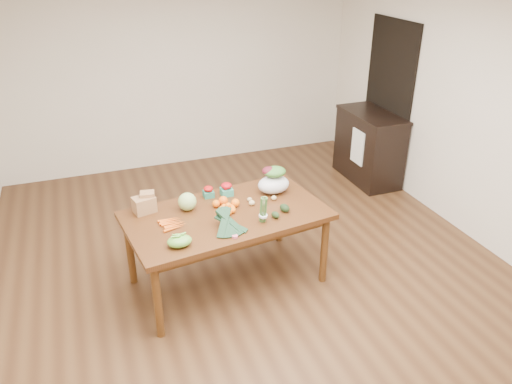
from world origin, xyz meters
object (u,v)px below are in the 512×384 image
object	(u,v)px
dining_table	(227,248)
asparagus_bundle	(263,210)
paper_bag	(144,203)
cabinet	(369,147)
cabbage	(187,202)
salad_bag	(274,181)
kale_bunch	(230,224)
mandarin_cluster	(228,207)

from	to	relation	value
dining_table	asparagus_bundle	size ratio (longest dim) A/B	7.14
paper_bag	cabinet	bearing A→B (deg)	22.15
asparagus_bundle	cabbage	bearing A→B (deg)	134.14
dining_table	salad_bag	xyz separation A→B (m)	(0.56, 0.24, 0.50)
cabbage	asparagus_bundle	world-z (taller)	asparagus_bundle
salad_bag	paper_bag	bearing A→B (deg)	178.12
kale_bunch	asparagus_bundle	xyz separation A→B (m)	(0.32, 0.06, 0.05)
cabbage	kale_bunch	world-z (taller)	cabbage
paper_bag	asparagus_bundle	size ratio (longest dim) A/B	1.02
dining_table	cabinet	world-z (taller)	cabinet
salad_bag	asparagus_bundle	bearing A→B (deg)	-120.94
cabinet	paper_bag	size ratio (longest dim) A/B	4.01
paper_bag	asparagus_bundle	xyz separation A→B (m)	(0.94, -0.54, 0.04)
paper_bag	kale_bunch	distance (m)	0.86
paper_bag	asparagus_bundle	world-z (taller)	asparagus_bundle
cabbage	kale_bunch	size ratio (longest dim) A/B	0.42
asparagus_bundle	paper_bag	bearing A→B (deg)	142.50
cabbage	mandarin_cluster	world-z (taller)	cabbage
dining_table	kale_bunch	distance (m)	0.56
dining_table	mandarin_cluster	size ratio (longest dim) A/B	9.91
cabinet	cabbage	xyz separation A→B (m)	(-2.80, -1.39, 0.36)
mandarin_cluster	kale_bunch	bearing A→B (deg)	-105.60
kale_bunch	cabbage	bearing A→B (deg)	108.19
salad_bag	cabinet	bearing A→B (deg)	34.57
dining_table	kale_bunch	bearing A→B (deg)	-109.43
paper_bag	cabbage	bearing A→B (deg)	-14.21
cabbage	cabinet	bearing A→B (deg)	26.34
salad_bag	cabbage	bearing A→B (deg)	-176.45
paper_bag	mandarin_cluster	xyz separation A→B (m)	(0.71, -0.25, -0.05)
asparagus_bundle	salad_bag	xyz separation A→B (m)	(0.30, 0.50, -0.00)
kale_bunch	paper_bag	bearing A→B (deg)	128.32
mandarin_cluster	kale_bunch	xyz separation A→B (m)	(-0.10, -0.35, 0.04)
paper_bag	cabbage	xyz separation A→B (m)	(0.37, -0.09, -0.01)
cabinet	asparagus_bundle	world-z (taller)	asparagus_bundle
cabinet	cabbage	distance (m)	3.15
cabbage	kale_bunch	bearing A→B (deg)	-64.33
dining_table	kale_bunch	xyz separation A→B (m)	(-0.07, -0.32, 0.45)
salad_bag	kale_bunch	bearing A→B (deg)	-138.19
asparagus_bundle	cabinet	bearing A→B (deg)	31.90
paper_bag	asparagus_bundle	distance (m)	1.09
asparagus_bundle	kale_bunch	bearing A→B (deg)	-177.59
dining_table	cabinet	size ratio (longest dim) A/B	1.75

